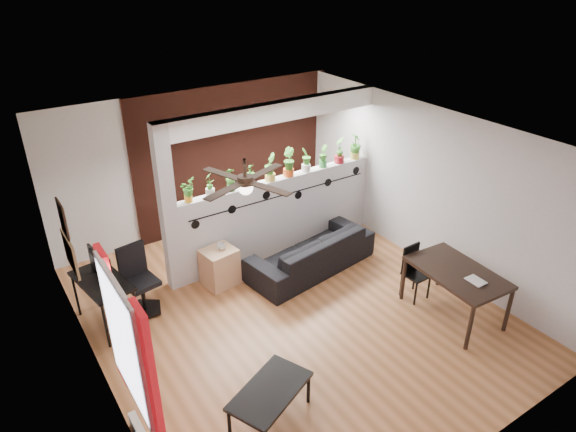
{
  "coord_description": "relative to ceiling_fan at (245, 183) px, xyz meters",
  "views": [
    {
      "loc": [
        -3.3,
        -4.94,
        4.63
      ],
      "look_at": [
        0.37,
        0.6,
        1.17
      ],
      "focal_mm": 32.0,
      "sensor_mm": 36.0,
      "label": 1
    }
  ],
  "objects": [
    {
      "name": "ceiling_header",
      "position": [
        1.6,
        1.8,
        0.14
      ],
      "size": [
        3.6,
        0.18,
        0.3
      ],
      "primitive_type": "cube",
      "color": "white",
      "rests_on": "room_shell"
    },
    {
      "name": "potted_plant_0",
      "position": [
        0.02,
        1.8,
        -0.77
      ],
      "size": [
        0.2,
        0.22,
        0.36
      ],
      "color": "orange",
      "rests_on": "partition_wall"
    },
    {
      "name": "potted_plant_3",
      "position": [
        1.07,
        1.8,
        -0.77
      ],
      "size": [
        0.22,
        0.21,
        0.36
      ],
      "color": "red",
      "rests_on": "partition_wall"
    },
    {
      "name": "pier_column",
      "position": [
        -0.31,
        1.8,
        -1.01
      ],
      "size": [
        0.22,
        0.2,
        2.6
      ],
      "primitive_type": "cube",
      "color": "#BCBCC1",
      "rests_on": "ground"
    },
    {
      "name": "potted_plant_2",
      "position": [
        0.72,
        1.8,
        -0.77
      ],
      "size": [
        0.21,
        0.18,
        0.37
      ],
      "color": "#337E2D",
      "rests_on": "partition_wall"
    },
    {
      "name": "computer_desk",
      "position": [
        -1.45,
        1.46,
        -1.66
      ],
      "size": [
        0.68,
        1.07,
        0.72
      ],
      "color": "black",
      "rests_on": "ground"
    },
    {
      "name": "folding_chair",
      "position": [
        2.53,
        -0.38,
        -1.82
      ],
      "size": [
        0.35,
        0.35,
        0.83
      ],
      "color": "black",
      "rests_on": "ground"
    },
    {
      "name": "coffee_table",
      "position": [
        -0.45,
        -1.19,
        -1.92
      ],
      "size": [
        1.08,
        0.87,
        0.44
      ],
      "color": "black",
      "rests_on": "ground"
    },
    {
      "name": "vine_decal",
      "position": [
        1.6,
        1.7,
        -1.23
      ],
      "size": [
        3.31,
        0.01,
        0.3
      ],
      "color": "black",
      "rests_on": "partition_wall"
    },
    {
      "name": "book",
      "position": [
        2.57,
        -1.33,
        -1.57
      ],
      "size": [
        0.19,
        0.25,
        0.02
      ],
      "primitive_type": "imported",
      "rotation": [
        0.0,
        0.0,
        -0.04
      ],
      "color": "gray",
      "rests_on": "dining_table"
    },
    {
      "name": "room_shell",
      "position": [
        0.8,
        0.3,
        -1.01
      ],
      "size": [
        6.3,
        7.1,
        2.9
      ],
      "color": "brown",
      "rests_on": "ground"
    },
    {
      "name": "cube_shelf",
      "position": [
        0.28,
        1.46,
        -2.01
      ],
      "size": [
        0.55,
        0.5,
        0.6
      ],
      "primitive_type": "cube",
      "rotation": [
        0.0,
        0.0,
        0.14
      ],
      "color": "tan",
      "rests_on": "ground"
    },
    {
      "name": "partition_wall",
      "position": [
        1.6,
        1.8,
        -1.64
      ],
      "size": [
        3.6,
        0.18,
        1.35
      ],
      "primitive_type": "cube",
      "color": "#BCBCC1",
      "rests_on": "ground"
    },
    {
      "name": "potted_plant_8",
      "position": [
        2.83,
        1.8,
        -0.72
      ],
      "size": [
        0.3,
        0.31,
        0.46
      ],
      "color": "#AD1B26",
      "rests_on": "partition_wall"
    },
    {
      "name": "cup",
      "position": [
        0.33,
        1.46,
        -1.66
      ],
      "size": [
        0.16,
        0.16,
        0.1
      ],
      "primitive_type": "imported",
      "rotation": [
        0.0,
        0.0,
        0.28
      ],
      "color": "gray",
      "rests_on": "cube_shelf"
    },
    {
      "name": "potted_plant_6",
      "position": [
        2.13,
        1.8,
        -0.74
      ],
      "size": [
        0.27,
        0.27,
        0.42
      ],
      "color": "white",
      "rests_on": "partition_wall"
    },
    {
      "name": "potted_plant_4",
      "position": [
        1.42,
        1.8,
        -0.72
      ],
      "size": [
        0.3,
        0.3,
        0.46
      ],
      "color": "gold",
      "rests_on": "partition_wall"
    },
    {
      "name": "brick_panel",
      "position": [
        1.6,
        3.27,
        -1.01
      ],
      "size": [
        3.9,
        0.05,
        2.6
      ],
      "primitive_type": "cube",
      "color": "#9B3F2D",
      "rests_on": "ground"
    },
    {
      "name": "sofa",
      "position": [
        1.7,
        1.03,
        -2.01
      ],
      "size": [
        2.16,
        1.1,
        0.61
      ],
      "primitive_type": "imported",
      "rotation": [
        0.0,
        0.0,
        3.28
      ],
      "color": "black",
      "rests_on": "ground"
    },
    {
      "name": "potted_plant_5",
      "position": [
        1.78,
        1.8,
        -0.71
      ],
      "size": [
        0.24,
        0.28,
        0.48
      ],
      "color": "#DA4F19",
      "rests_on": "partition_wall"
    },
    {
      "name": "monitor",
      "position": [
        -1.45,
        1.61,
        -1.5
      ],
      "size": [
        0.34,
        0.12,
        0.19
      ],
      "primitive_type": "imported",
      "rotation": [
        0.0,
        0.0,
        1.78
      ],
      "color": "black",
      "rests_on": "computer_desk"
    },
    {
      "name": "corkboard",
      "position": [
        -1.78,
        1.25,
        -0.96
      ],
      "size": [
        0.03,
        0.6,
        0.45
      ],
      "primitive_type": "cube",
      "color": "olive",
      "rests_on": "room_shell"
    },
    {
      "name": "ceiling_fan",
      "position": [
        0.0,
        0.0,
        0.0
      ],
      "size": [
        1.19,
        1.19,
        0.43
      ],
      "color": "black",
      "rests_on": "room_shell"
    },
    {
      "name": "dining_table",
      "position": [
        2.67,
        -1.03,
        -1.66
      ],
      "size": [
        0.89,
        1.38,
        0.73
      ],
      "color": "black",
      "rests_on": "ground"
    },
    {
      "name": "window_assembly",
      "position": [
        -1.76,
        -0.9,
        -0.81
      ],
      "size": [
        0.09,
        1.3,
        1.55
      ],
      "color": "white",
      "rests_on": "room_shell"
    },
    {
      "name": "potted_plant_1",
      "position": [
        0.37,
        1.8,
        -0.75
      ],
      "size": [
        0.25,
        0.25,
        0.39
      ],
      "color": "silver",
      "rests_on": "partition_wall"
    },
    {
      "name": "office_chair",
      "position": [
        -0.96,
        1.48,
        -1.87
      ],
      "size": [
        0.53,
        0.53,
        1.01
      ],
      "color": "black",
      "rests_on": "ground"
    },
    {
      "name": "framed_art",
      "position": [
        -1.78,
        1.2,
        -0.46
      ],
      "size": [
        0.03,
        0.34,
        0.44
      ],
      "color": "#8C7259",
      "rests_on": "room_shell"
    },
    {
      "name": "potted_plant_9",
      "position": [
        3.18,
        1.8,
        -0.73
      ],
      "size": [
        0.28,
        0.29,
        0.45
      ],
      "color": "gold",
      "rests_on": "partition_wall"
    },
    {
      "name": "potted_plant_7",
      "position": [
        2.48,
        1.8,
        -0.76
      ],
      "size": [
        0.23,
        0.24,
        0.39
      ],
      "color": "green",
      "rests_on": "partition_wall"
    }
  ]
}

